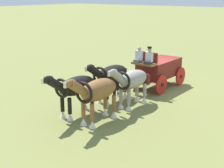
# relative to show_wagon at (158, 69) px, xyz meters

# --- Properties ---
(ground_plane) EXTENTS (220.00, 220.00, 0.00)m
(ground_plane) POSITION_rel_show_wagon_xyz_m (-0.17, 0.00, -1.15)
(ground_plane) COLOR olive
(show_wagon) EXTENTS (5.76, 1.92, 2.69)m
(show_wagon) POSITION_rel_show_wagon_xyz_m (0.00, 0.00, 0.00)
(show_wagon) COLOR maroon
(show_wagon) RESTS_ON ground
(draft_horse_rear_near) EXTENTS (3.05, 0.92, 2.18)m
(draft_horse_rear_near) POSITION_rel_show_wagon_xyz_m (3.64, 0.58, 0.17)
(draft_horse_rear_near) COLOR #9E998E
(draft_horse_rear_near) RESTS_ON ground
(draft_horse_rear_off) EXTENTS (3.24, 0.97, 2.23)m
(draft_horse_rear_off) POSITION_rel_show_wagon_xyz_m (3.60, -0.72, 0.21)
(draft_horse_rear_off) COLOR black
(draft_horse_rear_off) RESTS_ON ground
(draft_horse_lead_near) EXTENTS (3.15, 0.96, 2.27)m
(draft_horse_lead_near) POSITION_rel_show_wagon_xyz_m (6.23, 0.54, 0.25)
(draft_horse_lead_near) COLOR brown
(draft_horse_lead_near) RESTS_ON ground
(draft_horse_lead_off) EXTENTS (3.17, 0.90, 2.20)m
(draft_horse_lead_off) POSITION_rel_show_wagon_xyz_m (6.21, -0.76, 0.19)
(draft_horse_lead_off) COLOR black
(draft_horse_lead_off) RESTS_ON ground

